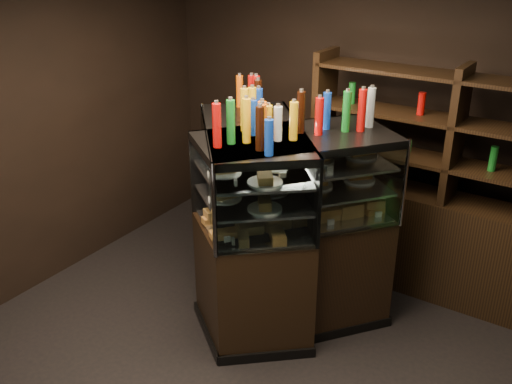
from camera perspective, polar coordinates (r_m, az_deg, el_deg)
room_shell at (r=3.00m, az=0.29°, el=6.04°), size 5.02×5.02×3.01m
display_case at (r=4.61m, az=1.70°, el=-6.51°), size 1.84×1.60×1.59m
food_display at (r=4.30m, az=1.76°, el=1.01°), size 1.35×1.13×0.48m
bottles_top at (r=4.13m, az=1.91°, el=7.93°), size 1.17×0.99×0.30m
back_shelving at (r=5.09m, az=18.08°, el=-3.61°), size 2.41×0.48×2.00m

